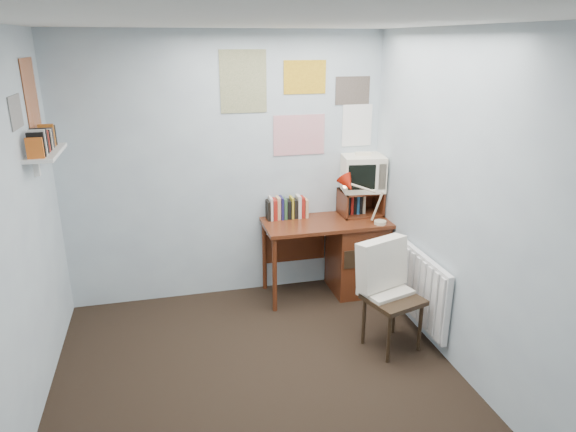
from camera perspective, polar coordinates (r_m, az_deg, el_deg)
name	(u,v)px	position (r m, az deg, el deg)	size (l,w,h in m)	color
ground	(266,402)	(3.83, -2.46, -19.92)	(3.50, 3.50, 0.00)	black
back_wall	(227,170)	(4.85, -6.84, 5.09)	(3.00, 0.02, 2.50)	silver
right_wall	(477,217)	(3.76, 20.24, -0.08)	(0.02, 3.50, 2.50)	silver
ceiling	(260,21)	(2.98, -3.18, 20.81)	(3.00, 3.50, 0.02)	white
desk	(351,252)	(5.14, 7.02, -4.04)	(1.20, 0.55, 0.76)	#592714
desk_chair	(393,299)	(4.25, 11.63, -9.08)	(0.44, 0.42, 0.87)	black
desk_lamp	(381,203)	(4.84, 10.34, 1.43)	(0.29, 0.25, 0.42)	red
tv_riser	(360,202)	(5.11, 8.05, 1.52)	(0.40, 0.30, 0.25)	#592714
crt_tv	(362,171)	(5.05, 8.27, 4.98)	(0.40, 0.36, 0.37)	#EEE4C7
book_row	(297,206)	(4.99, 1.00, 1.08)	(0.60, 0.14, 0.22)	#592714
radiator	(423,290)	(4.49, 14.74, -7.94)	(0.09, 0.80, 0.60)	white
wall_shelf	(46,153)	(4.19, -25.30, 6.38)	(0.20, 0.62, 0.24)	white
posters_back	(299,103)	(4.87, 1.28, 12.46)	(1.20, 0.01, 0.90)	white
posters_left	(23,100)	(4.15, -27.34, 11.35)	(0.01, 0.70, 0.60)	white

